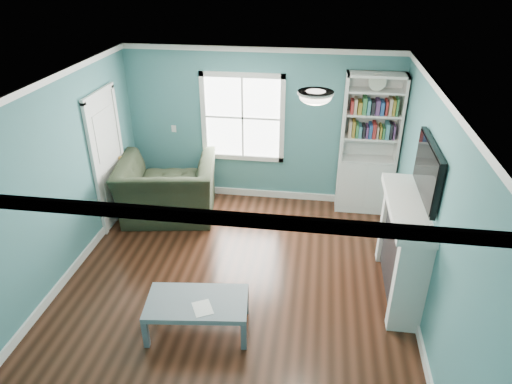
# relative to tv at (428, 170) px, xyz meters

# --- Properties ---
(floor) EXTENTS (5.00, 5.00, 0.00)m
(floor) POSITION_rel_tv_xyz_m (-2.20, -0.20, -1.72)
(floor) COLOR black
(floor) RESTS_ON ground
(room_walls) EXTENTS (5.00, 5.00, 5.00)m
(room_walls) POSITION_rel_tv_xyz_m (-2.20, -0.20, -0.14)
(room_walls) COLOR teal
(room_walls) RESTS_ON ground
(trim) EXTENTS (4.50, 5.00, 2.60)m
(trim) POSITION_rel_tv_xyz_m (-2.20, -0.20, -0.49)
(trim) COLOR white
(trim) RESTS_ON ground
(window) EXTENTS (1.40, 0.06, 1.50)m
(window) POSITION_rel_tv_xyz_m (-2.50, 2.29, -0.27)
(window) COLOR white
(window) RESTS_ON room_walls
(bookshelf) EXTENTS (0.90, 0.35, 2.31)m
(bookshelf) POSITION_rel_tv_xyz_m (-0.43, 2.10, -0.80)
(bookshelf) COLOR silver
(bookshelf) RESTS_ON ground
(fireplace) EXTENTS (0.44, 1.58, 1.30)m
(fireplace) POSITION_rel_tv_xyz_m (-0.12, 0.00, -1.09)
(fireplace) COLOR black
(fireplace) RESTS_ON ground
(tv) EXTENTS (0.06, 1.10, 0.65)m
(tv) POSITION_rel_tv_xyz_m (0.00, 0.00, 0.00)
(tv) COLOR black
(tv) RESTS_ON fireplace
(door) EXTENTS (0.12, 0.98, 2.17)m
(door) POSITION_rel_tv_xyz_m (-4.42, 1.20, -0.65)
(door) COLOR silver
(door) RESTS_ON ground
(ceiling_fixture) EXTENTS (0.38, 0.38, 0.15)m
(ceiling_fixture) POSITION_rel_tv_xyz_m (-1.30, -0.10, 0.82)
(ceiling_fixture) COLOR white
(ceiling_fixture) RESTS_ON room_walls
(light_switch) EXTENTS (0.08, 0.01, 0.12)m
(light_switch) POSITION_rel_tv_xyz_m (-3.70, 2.28, -0.52)
(light_switch) COLOR white
(light_switch) RESTS_ON room_walls
(recliner) EXTENTS (1.64, 1.20, 1.31)m
(recliner) POSITION_rel_tv_xyz_m (-3.59, 1.40, -1.07)
(recliner) COLOR black
(recliner) RESTS_ON ground
(coffee_table) EXTENTS (1.21, 0.75, 0.42)m
(coffee_table) POSITION_rel_tv_xyz_m (-2.47, -1.03, -1.36)
(coffee_table) COLOR #545C65
(coffee_table) RESTS_ON ground
(paper_sheet) EXTENTS (0.29, 0.31, 0.00)m
(paper_sheet) POSITION_rel_tv_xyz_m (-2.38, -1.13, -1.31)
(paper_sheet) COLOR white
(paper_sheet) RESTS_ON coffee_table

